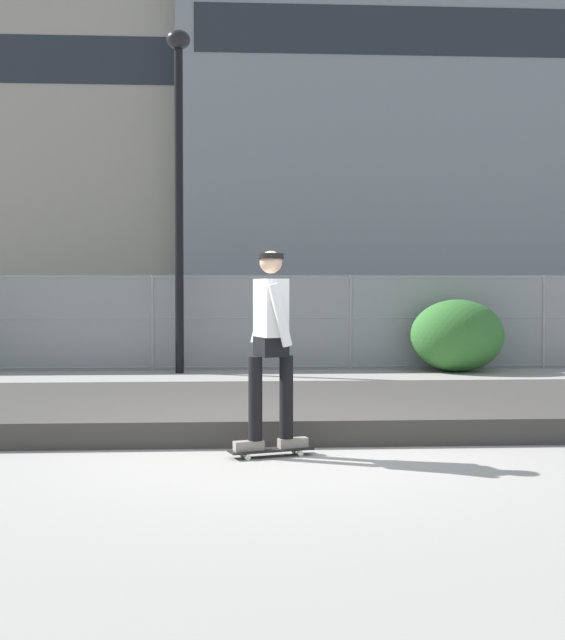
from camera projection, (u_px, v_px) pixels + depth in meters
ground_plane at (276, 454)px, 8.20m from camera, size 120.00×120.00×0.00m
gravel_berm at (266, 409)px, 10.38m from camera, size 15.11×3.77×0.27m
skateboard at (271, 450)px, 8.09m from camera, size 0.82×0.43×0.07m
skater at (271, 336)px, 8.05m from camera, size 0.72×0.62×1.85m
chain_fence at (252, 322)px, 16.80m from camera, size 19.33×0.06×1.85m
street_lamp at (179, 159)px, 16.06m from camera, size 0.44×0.44×6.37m
parked_car_near at (145, 321)px, 20.13m from camera, size 4.44×2.02×1.66m
parked_car_mid at (438, 320)px, 20.38m from camera, size 4.44×2.02×1.66m
library_building at (14, 128)px, 50.15m from camera, size 27.88×10.69×21.86m
office_block at (383, 115)px, 51.67m from camera, size 23.79×14.23×24.04m
shrub_center at (457, 336)px, 16.44m from camera, size 1.78×1.46×1.38m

